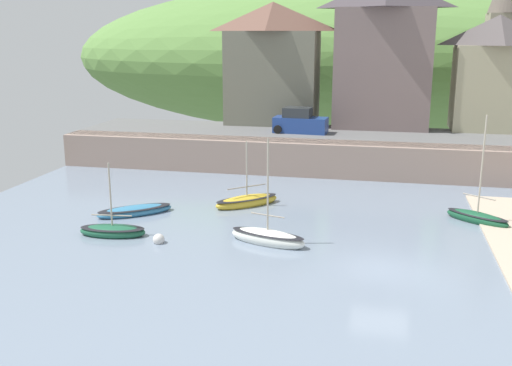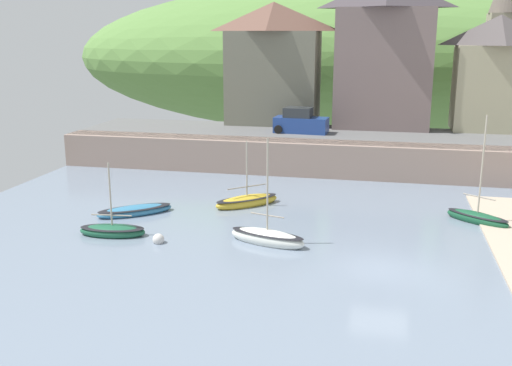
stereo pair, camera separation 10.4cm
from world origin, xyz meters
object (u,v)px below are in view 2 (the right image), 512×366
Objects in this scene: church_with_spire at (505,35)px; sailboat_far_left at (135,211)px; rowboat_small_beached at (477,217)px; waterfront_building_left at (273,63)px; waterfront_building_centre at (384,52)px; sailboat_blue_trim at (267,237)px; sailboat_white_hull at (112,231)px; waterfront_building_right at (496,72)px; mooring_buoy at (158,239)px; parked_car_near_slipway at (300,122)px; motorboat_with_cabin at (247,201)px.

church_with_spire is 3.40× the size of sailboat_far_left.
waterfront_building_left is at bearing 165.57° from rowboat_small_beached.
waterfront_building_centre is 24.94m from sailboat_blue_trim.
rowboat_small_beached is (5.50, -17.41, -8.15)m from waterfront_building_centre.
sailboat_white_hull is (-7.87, -0.48, -0.07)m from sailboat_blue_trim.
sailboat_far_left is at bearing -123.31° from waterfront_building_centre.
sailboat_blue_trim is at bearing -120.42° from waterfront_building_right.
sailboat_far_left is (-18.62, -2.57, -0.07)m from rowboat_small_beached.
mooring_buoy is at bearing -120.92° from rowboat_small_beached.
church_with_spire is at bearing 32.84° from parked_car_near_slipway.
church_with_spire is at bearing 45.23° from sailboat_white_hull.
motorboat_with_cabin is at bearing -91.64° from parked_car_near_slipway.
waterfront_building_left is 18.51m from motorboat_with_cabin.
waterfront_building_left is 1.68× the size of rowboat_small_beached.
sailboat_blue_trim reaches higher than motorboat_with_cabin.
waterfront_building_right is (17.67, 0.00, -0.56)m from waterfront_building_left.
waterfront_building_left reaches higher than sailboat_white_hull.
sailboat_far_left is at bearing 165.24° from motorboat_with_cabin.
rowboat_small_beached is at bearing -44.44° from motorboat_with_cabin.
waterfront_building_left is 17.68m from waterfront_building_right.
waterfront_building_right reaches higher than sailboat_blue_trim.
parked_car_near_slipway is at bearing 109.39° from sailboat_blue_trim.
sailboat_far_left is (-8.22, 3.09, -0.10)m from sailboat_blue_trim.
sailboat_far_left is at bearing -137.45° from waterfront_building_right.
sailboat_blue_trim is (4.13, -23.06, -7.20)m from waterfront_building_left.
rowboat_small_beached is at bearing 23.37° from mooring_buoy.
waterfront_building_left reaches higher than waterfront_building_right.
waterfront_building_left reaches higher than mooring_buoy.
waterfront_building_left is 17.33× the size of mooring_buoy.
sailboat_far_left is at bearing -110.19° from parked_car_near_slipway.
rowboat_small_beached is 19.27m from sailboat_white_hull.
waterfront_building_right is 0.63× the size of church_with_spire.
sailboat_white_hull is 6.72× the size of mooring_buoy.
motorboat_with_cabin is (-2.45, 6.11, -0.04)m from sailboat_blue_trim.
sailboat_far_left reaches higher than mooring_buoy.
parked_car_near_slipway is 7.30× the size of mooring_buoy.
mooring_buoy is at bearing -92.46° from waterfront_building_left.
motorboat_with_cabin is at bearing -10.74° from sailboat_far_left.
sailboat_blue_trim is at bearing -82.08° from parked_car_near_slipway.
parked_car_near_slipway reaches higher than motorboat_with_cabin.
sailboat_blue_trim is 11.84m from rowboat_small_beached.
waterfront_building_left is at bearing 75.46° from sailboat_white_hull.
sailboat_far_left is at bearing -133.62° from church_with_spire.
waterfront_building_centre is at bearing 18.29° from sailboat_far_left.
sailboat_blue_trim is at bearing -115.73° from rowboat_small_beached.
waterfront_building_right is 4.99m from church_with_spire.
sailboat_white_hull is 20.42m from parked_car_near_slipway.
waterfront_building_centre is at bearing 67.34° from mooring_buoy.
waterfront_building_centre is 3.05× the size of sailboat_white_hull.
church_with_spire is 19.04m from parked_car_near_slipway.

